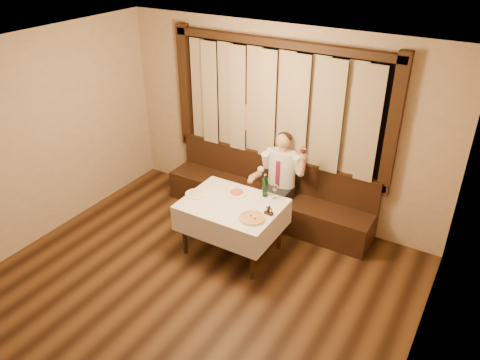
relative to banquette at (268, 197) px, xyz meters
The scene contains 10 objects.
room 2.12m from the banquette, 90.03° to the right, with size 5.01×6.01×2.81m.
banquette is the anchor object (origin of this frame).
dining_table 1.08m from the banquette, 90.00° to the right, with size 1.27×0.97×0.76m.
pizza 1.36m from the banquette, 71.37° to the right, with size 0.34×0.34×0.04m.
pasta_red 0.93m from the banquette, 95.34° to the right, with size 0.29×0.29×0.10m.
pasta_cream 1.31m from the banquette, 115.90° to the right, with size 0.28×0.28×0.09m.
green_bottle 0.92m from the banquette, 66.64° to the right, with size 0.07×0.07×0.33m.
table_wine_glass 0.98m from the banquette, 56.86° to the right, with size 0.08×0.08×0.21m.
cruet_caddy 1.25m from the banquette, 62.48° to the right, with size 0.11×0.06×0.11m.
seated_man 0.56m from the banquette, 22.03° to the right, with size 0.77×0.58×1.41m.
Camera 1 is at (2.72, -2.66, 3.94)m, focal length 35.00 mm.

